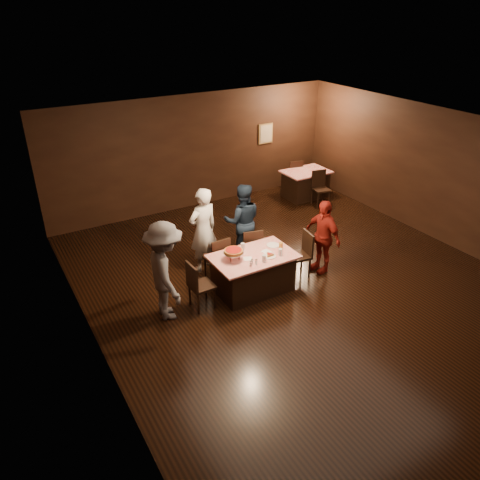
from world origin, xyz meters
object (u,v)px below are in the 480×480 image
Objects in this scene: glass_amber at (281,246)px; pizza_stand at (234,251)px; chair_far_right at (250,248)px; chair_back_near at (321,189)px; chair_far_left at (216,258)px; chair_end_right at (299,255)px; chair_back_far at (293,175)px; back_table at (305,184)px; diner_red_shirt at (323,236)px; chair_end_left at (202,285)px; main_table at (253,273)px; diner_grey_knit at (165,271)px; plate_empty at (273,245)px; diner_white_jacket at (203,230)px; glass_back at (243,247)px; glass_front_right at (280,252)px; diner_navy_hoodie at (242,221)px; glass_front_left at (264,259)px.

pizza_stand is at bearing 174.29° from glass_amber.
chair_far_right is 1.00× the size of chair_back_near.
chair_back_near is at bearing -158.78° from chair_far_left.
chair_end_right and chair_back_far have the same top height.
chair_back_far is at bearing 100.56° from chair_back_near.
diner_red_shirt is (-2.21, -3.42, 0.40)m from back_table.
chair_end_left is at bearing 178.32° from glass_amber.
diner_grey_knit is (-1.75, 0.07, 0.54)m from main_table.
plate_empty is at bearing 144.76° from chair_far_left.
chair_end_left is at bearing 180.00° from main_table.
diner_white_jacket reaches higher than glass_back.
chair_far_right is at bearing 142.08° from diner_white_jacket.
chair_far_right is 1.07m from glass_front_right.
diner_white_jacket reaches higher than plate_empty.
chair_end_right is 1.46m from diner_navy_hoodie.
diner_grey_knit reaches higher than chair_back_far.
chair_back_near is 4.24m from glass_amber.
diner_grey_knit is at bearing 177.61° from main_table.
glass_front_right is at bearing -133.28° from back_table.
glass_front_right is (-0.65, -0.25, 0.37)m from chair_end_right.
chair_back_near reaches higher than glass_front_right.
diner_grey_knit is at bearing 45.63° from chair_back_far.
chair_far_left is 6.79× the size of glass_front_left.
diner_white_jacket is 1.16m from pizza_stand.
diner_red_shirt reaches higher than chair_back_far.
glass_front_left is at bearing 98.82° from diner_white_jacket.
glass_back reaches higher than back_table.
chair_back_far is 5.17m from glass_amber.
diner_red_shirt is (1.63, -0.06, 0.40)m from main_table.
diner_navy_hoodie is at bearing 73.24° from glass_front_left.
main_table is at bearing -134.81° from chair_back_near.
glass_back is at bearing -95.62° from chair_end_right.
diner_navy_hoodie is at bearing 90.91° from plate_empty.
chair_far_right is at bearing 104.04° from glass_amber.
diner_white_jacket is at bearing 110.49° from main_table.
chair_back_far is 6.82m from diner_grey_knit.
chair_end_right is 2.01m from diner_white_jacket.
diner_grey_knit is at bearing 171.63° from glass_front_right.
diner_red_shirt is at bearing 160.75° from chair_far_right.
back_table is at bearing -124.14° from diner_navy_hoodie.
chair_far_right reaches higher than back_table.
main_table is at bearing -164.74° from plate_empty.
plate_empty is (-1.08, 0.21, -0.01)m from diner_red_shirt.
chair_back_far is (3.45, 3.21, 0.00)m from chair_far_right.
glass_front_right is at bearing 127.40° from chair_far_left.
diner_white_jacket is 0.99× the size of diner_grey_knit.
main_table is 4.21× the size of pizza_stand.
diner_red_shirt reaches higher than glass_front_right.
chair_end_left is 2.75m from diner_red_shirt.
glass_front_right reaches higher than back_table.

